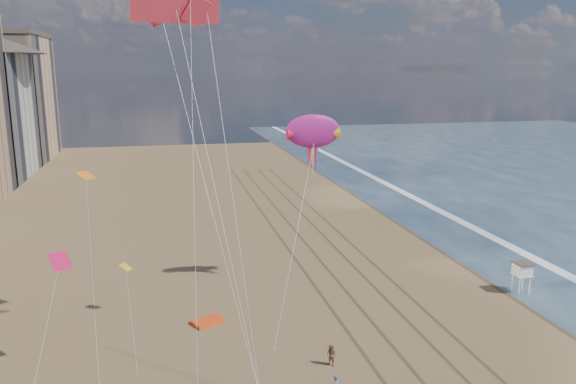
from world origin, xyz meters
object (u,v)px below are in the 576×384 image
Objects in this scene: lifeguard_stand at (522,270)px; show_kite at (313,132)px; kite_flyer_b at (331,356)px; grounded_kite at (208,321)px.

lifeguard_stand is 0.16× the size of show_kite.
lifeguard_stand is 21.72m from kite_flyer_b.
show_kite reaches higher than kite_flyer_b.
show_kite is 19.21m from kite_flyer_b.
lifeguard_stand reaches higher than grounded_kite.
grounded_kite is at bearing -179.91° from lifeguard_stand.
show_kite reaches higher than lifeguard_stand.
grounded_kite is 0.13× the size of show_kite.
kite_flyer_b is (7.48, -8.29, 0.62)m from grounded_kite.
show_kite is at bearing 130.57° from kite_flyer_b.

